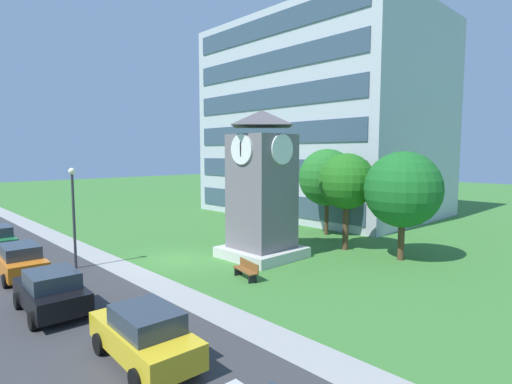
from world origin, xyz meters
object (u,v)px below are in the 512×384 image
tree_near_tower (403,190)px  tree_streetside (347,182)px  clock_tower (262,193)px  parked_car_yellow (144,334)px  street_lamp (73,206)px  parked_car_black (51,291)px  park_bench (246,270)px  parked_car_orange (20,260)px  tree_by_building (327,178)px

tree_near_tower → tree_streetside: size_ratio=1.02×
clock_tower → tree_streetside: size_ratio=1.40×
tree_near_tower → parked_car_yellow: 16.76m
street_lamp → parked_car_black: bearing=-27.1°
park_bench → parked_car_orange: size_ratio=0.40×
tree_streetside → parked_car_yellow: bearing=-76.7°
park_bench → street_lamp: street_lamp is taller
park_bench → parked_car_orange: 11.38m
tree_near_tower → parked_car_orange: bearing=-124.5°
park_bench → parked_car_orange: bearing=-135.0°
tree_by_building → parked_car_black: (1.65, -20.05, -3.53)m
parked_car_orange → parked_car_yellow: (11.83, 0.52, -0.00)m
clock_tower → tree_near_tower: size_ratio=1.37×
tree_by_building → tree_streetside: (3.71, -3.01, 0.02)m
parked_car_orange → parked_car_yellow: 11.84m
tree_by_building → parked_car_orange: (-4.28, -19.76, -3.53)m
street_lamp → tree_streetside: bearing=61.6°
clock_tower → park_bench: size_ratio=4.68×
parked_car_orange → park_bench: bearing=45.0°
tree_near_tower → park_bench: bearing=-112.1°
clock_tower → parked_car_black: clock_tower is taller
parked_car_orange → parked_car_black: (5.92, -0.29, -0.00)m
clock_tower → parked_car_yellow: (6.25, -11.03, -2.98)m
parked_car_black → street_lamp: bearing=152.9°
tree_near_tower → tree_streetside: 3.68m
parked_car_orange → tree_streetside: bearing=64.5°
tree_streetside → parked_car_yellow: size_ratio=1.42×
park_bench → tree_near_tower: size_ratio=0.29×
park_bench → parked_car_black: parked_car_black is taller
park_bench → parked_car_black: 8.60m
tree_streetside → parked_car_orange: 18.90m
parked_car_black → parked_car_yellow: same height
park_bench → parked_car_orange: (-8.05, -8.04, 0.40)m
parked_car_black → parked_car_yellow: bearing=7.8°
tree_by_building → parked_car_yellow: bearing=-68.6°
street_lamp → parked_car_yellow: size_ratio=1.24×
tree_by_building → parked_car_black: tree_by_building is taller
tree_streetside → parked_car_orange: size_ratio=1.32×
clock_tower → tree_by_building: (-1.30, 8.22, 0.55)m
tree_near_tower → parked_car_black: size_ratio=1.51×
park_bench → tree_by_building: size_ratio=0.28×
park_bench → parked_car_yellow: parked_car_yellow is taller
clock_tower → tree_streetside: (2.42, 5.21, 0.57)m
park_bench → parked_car_black: bearing=-104.3°
tree_streetside → parked_car_yellow: tree_streetside is taller
park_bench → tree_streetside: 9.57m
clock_tower → parked_car_orange: (-5.58, -11.55, -2.97)m
tree_streetside → parked_car_yellow: (3.83, -16.23, -3.55)m
tree_near_tower → parked_car_orange: tree_near_tower is taller
clock_tower → tree_streetside: 5.77m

